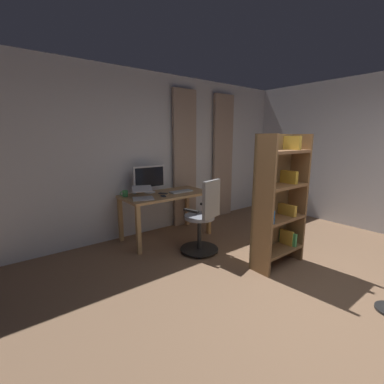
{
  "coord_description": "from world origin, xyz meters",
  "views": [
    {
      "loc": [
        2.56,
        0.8,
        1.66
      ],
      "look_at": [
        0.21,
        -2.19,
        0.87
      ],
      "focal_mm": 24.75,
      "sensor_mm": 36.0,
      "label": 1
    }
  ],
  "objects_px": {
    "desk": "(166,199)",
    "computer_mouse": "(134,193)",
    "computer_keyboard": "(181,191)",
    "cell_phone_face_up": "(163,196)",
    "laptop": "(143,195)",
    "mug_coffee": "(125,194)",
    "computer_monitor": "(149,178)",
    "bookshelf": "(278,202)",
    "cell_phone_by_monitor": "(163,193)",
    "office_chair": "(203,220)"
  },
  "relations": [
    {
      "from": "office_chair",
      "to": "computer_mouse",
      "type": "xyz_separation_m",
      "value": [
        0.52,
        -1.11,
        0.27
      ]
    },
    {
      "from": "cell_phone_face_up",
      "to": "mug_coffee",
      "type": "distance_m",
      "value": 0.59
    },
    {
      "from": "mug_coffee",
      "to": "computer_monitor",
      "type": "bearing_deg",
      "value": -173.96
    },
    {
      "from": "laptop",
      "to": "computer_mouse",
      "type": "xyz_separation_m",
      "value": [
        -0.03,
        -0.36,
        -0.04
      ]
    },
    {
      "from": "computer_mouse",
      "to": "cell_phone_face_up",
      "type": "relative_size",
      "value": 0.69
    },
    {
      "from": "computer_monitor",
      "to": "computer_mouse",
      "type": "bearing_deg",
      "value": -5.66
    },
    {
      "from": "computer_keyboard",
      "to": "cell_phone_by_monitor",
      "type": "relative_size",
      "value": 2.74
    },
    {
      "from": "laptop",
      "to": "computer_mouse",
      "type": "relative_size",
      "value": 4.42
    },
    {
      "from": "bookshelf",
      "to": "computer_keyboard",
      "type": "bearing_deg",
      "value": -76.92
    },
    {
      "from": "computer_monitor",
      "to": "laptop",
      "type": "relative_size",
      "value": 1.28
    },
    {
      "from": "office_chair",
      "to": "cell_phone_face_up",
      "type": "distance_m",
      "value": 0.78
    },
    {
      "from": "computer_monitor",
      "to": "computer_keyboard",
      "type": "distance_m",
      "value": 0.57
    },
    {
      "from": "office_chair",
      "to": "computer_monitor",
      "type": "bearing_deg",
      "value": 88.2
    },
    {
      "from": "cell_phone_face_up",
      "to": "computer_monitor",
      "type": "bearing_deg",
      "value": -65.29
    },
    {
      "from": "bookshelf",
      "to": "cell_phone_by_monitor",
      "type": "bearing_deg",
      "value": -68.3
    },
    {
      "from": "mug_coffee",
      "to": "laptop",
      "type": "bearing_deg",
      "value": 119.23
    },
    {
      "from": "computer_keyboard",
      "to": "cell_phone_by_monitor",
      "type": "height_order",
      "value": "computer_keyboard"
    },
    {
      "from": "computer_mouse",
      "to": "bookshelf",
      "type": "bearing_deg",
      "value": 118.74
    },
    {
      "from": "mug_coffee",
      "to": "bookshelf",
      "type": "bearing_deg",
      "value": 123.96
    },
    {
      "from": "computer_monitor",
      "to": "computer_mouse",
      "type": "distance_m",
      "value": 0.35
    },
    {
      "from": "computer_mouse",
      "to": "bookshelf",
      "type": "height_order",
      "value": "bookshelf"
    },
    {
      "from": "computer_monitor",
      "to": "cell_phone_by_monitor",
      "type": "bearing_deg",
      "value": 118.79
    },
    {
      "from": "laptop",
      "to": "computer_keyboard",
      "type": "bearing_deg",
      "value": -156.08
    },
    {
      "from": "computer_keyboard",
      "to": "mug_coffee",
      "type": "bearing_deg",
      "value": -16.24
    },
    {
      "from": "computer_monitor",
      "to": "cell_phone_by_monitor",
      "type": "height_order",
      "value": "computer_monitor"
    },
    {
      "from": "cell_phone_by_monitor",
      "to": "computer_keyboard",
      "type": "bearing_deg",
      "value": 130.47
    },
    {
      "from": "office_chair",
      "to": "bookshelf",
      "type": "bearing_deg",
      "value": -71.59
    },
    {
      "from": "mug_coffee",
      "to": "office_chair",
      "type": "bearing_deg",
      "value": 124.53
    },
    {
      "from": "computer_keyboard",
      "to": "mug_coffee",
      "type": "height_order",
      "value": "mug_coffee"
    },
    {
      "from": "desk",
      "to": "computer_mouse",
      "type": "relative_size",
      "value": 14.22
    },
    {
      "from": "cell_phone_face_up",
      "to": "bookshelf",
      "type": "relative_size",
      "value": 0.08
    },
    {
      "from": "desk",
      "to": "cell_phone_by_monitor",
      "type": "relative_size",
      "value": 9.88
    },
    {
      "from": "computer_mouse",
      "to": "cell_phone_face_up",
      "type": "height_order",
      "value": "computer_mouse"
    },
    {
      "from": "computer_monitor",
      "to": "bookshelf",
      "type": "relative_size",
      "value": 0.33
    },
    {
      "from": "desk",
      "to": "bookshelf",
      "type": "xyz_separation_m",
      "value": [
        -0.63,
        1.68,
        0.19
      ]
    },
    {
      "from": "office_chair",
      "to": "mug_coffee",
      "type": "xyz_separation_m",
      "value": [
        0.71,
        -1.04,
        0.3
      ]
    },
    {
      "from": "office_chair",
      "to": "cell_phone_by_monitor",
      "type": "relative_size",
      "value": 7.54
    },
    {
      "from": "cell_phone_by_monitor",
      "to": "bookshelf",
      "type": "distance_m",
      "value": 1.83
    },
    {
      "from": "office_chair",
      "to": "computer_mouse",
      "type": "bearing_deg",
      "value": 100.26
    },
    {
      "from": "cell_phone_face_up",
      "to": "cell_phone_by_monitor",
      "type": "bearing_deg",
      "value": -99.07
    },
    {
      "from": "laptop",
      "to": "cell_phone_by_monitor",
      "type": "distance_m",
      "value": 0.44
    },
    {
      "from": "cell_phone_face_up",
      "to": "laptop",
      "type": "bearing_deg",
      "value": 11.53
    },
    {
      "from": "computer_monitor",
      "to": "cell_phone_face_up",
      "type": "height_order",
      "value": "computer_monitor"
    },
    {
      "from": "computer_keyboard",
      "to": "cell_phone_face_up",
      "type": "relative_size",
      "value": 2.74
    },
    {
      "from": "computer_mouse",
      "to": "mug_coffee",
      "type": "relative_size",
      "value": 0.78
    },
    {
      "from": "computer_mouse",
      "to": "mug_coffee",
      "type": "distance_m",
      "value": 0.21
    },
    {
      "from": "desk",
      "to": "cell_phone_by_monitor",
      "type": "height_order",
      "value": "cell_phone_by_monitor"
    },
    {
      "from": "laptop",
      "to": "computer_mouse",
      "type": "distance_m",
      "value": 0.36
    },
    {
      "from": "desk",
      "to": "computer_mouse",
      "type": "xyz_separation_m",
      "value": [
        0.44,
        -0.26,
        0.12
      ]
    },
    {
      "from": "desk",
      "to": "laptop",
      "type": "distance_m",
      "value": 0.5
    }
  ]
}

